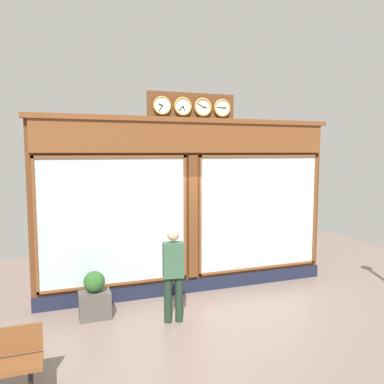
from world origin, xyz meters
name	(u,v)px	position (x,y,z in m)	size (l,w,h in m)	color
ground_plane	(256,355)	(0.00, 2.80, 0.00)	(14.00, 14.00, 0.00)	#7A665B
shop_facade	(190,205)	(0.00, -0.13, 1.89)	(6.57, 0.42, 4.23)	#5B3319
pedestrian	(173,271)	(0.81, 1.28, 0.93)	(0.39, 0.27, 1.69)	#1C2F21
planter_box	(95,305)	(2.12, 0.66, 0.25)	(0.56, 0.36, 0.49)	#4C4742
planter_shrub	(94,282)	(2.12, 0.66, 0.68)	(0.38, 0.38, 0.38)	#285623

